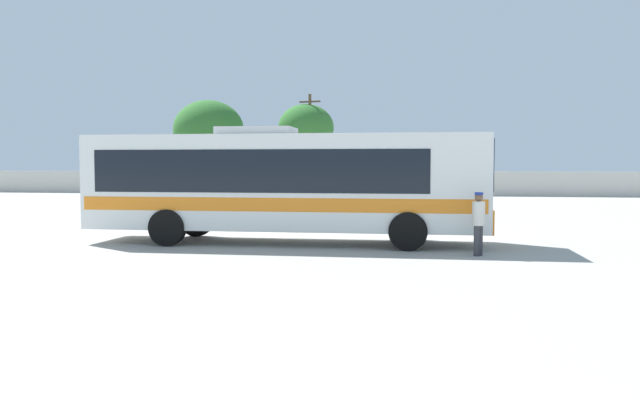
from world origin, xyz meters
TOP-DOWN VIEW (x-y plane):
  - ground_plane at (0.00, 10.00)m, footprint 300.00×300.00m
  - perimeter_wall at (0.00, 29.28)m, footprint 80.00×0.30m
  - coach_bus_white_orange at (0.75, -0.75)m, footprint 11.62×2.89m
  - attendant_by_bus_door at (6.26, -2.57)m, footprint 0.45×0.45m
  - parked_car_leftmost_white at (-16.43, 24.32)m, footprint 4.58×2.19m
  - parked_car_second_silver at (-10.42, 24.96)m, footprint 4.19×2.04m
  - utility_pole_near at (-4.41, 31.57)m, footprint 1.78×0.50m
  - roadside_tree_left at (-13.18, 32.22)m, footprint 5.90×5.90m
  - roadside_tree_midleft at (-4.86, 32.21)m, footprint 4.55×4.55m

SIDE VIEW (x-z plane):
  - ground_plane at x=0.00m, z-range 0.00..0.00m
  - parked_car_second_silver at x=-10.42m, z-range 0.05..1.47m
  - parked_car_leftmost_white at x=-16.43m, z-range 0.05..1.48m
  - perimeter_wall at x=0.00m, z-range 0.00..1.80m
  - attendant_by_bus_door at x=6.26m, z-range 0.11..1.72m
  - coach_bus_white_orange at x=0.75m, z-range 0.12..3.51m
  - utility_pole_near at x=-4.41m, z-range 0.18..8.15m
  - roadside_tree_left at x=-13.18m, z-range 1.34..9.05m
  - roadside_tree_midleft at x=-4.86m, z-range 1.67..8.92m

